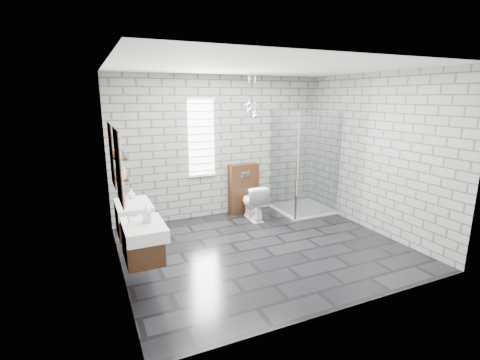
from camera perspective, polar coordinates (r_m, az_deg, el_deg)
floor at (r=5.56m, az=3.87°, el=-11.06°), size 4.20×3.60×0.02m
ceiling at (r=5.07m, az=4.39°, el=18.11°), size 4.20×3.60×0.02m
wall_back at (r=6.77m, az=-3.17°, el=5.44°), size 4.20×0.02×2.70m
wall_front at (r=3.70m, az=17.49°, el=-2.05°), size 4.20×0.02×2.70m
wall_left at (r=4.56m, az=-19.95°, el=0.66°), size 0.02×3.60×2.70m
wall_right at (r=6.41m, az=21.03°, el=4.10°), size 0.02×3.60×2.70m
vanity_left at (r=4.30m, az=-16.06°, el=-8.12°), size 0.47×0.70×1.57m
vanity_right at (r=5.13m, az=-17.54°, el=-4.66°), size 0.47×0.70×1.57m
shelf_lower at (r=4.52m, az=-18.86°, el=0.25°), size 0.14×0.30×0.03m
shelf_upper at (r=4.48m, az=-19.11°, el=3.49°), size 0.14×0.30×0.03m
window at (r=6.59m, az=-6.37°, el=6.91°), size 0.56×0.05×1.48m
cistern_panel at (r=7.01m, az=0.56°, el=-1.36°), size 0.60×0.20×1.00m
flush_plate at (r=6.85m, az=0.93°, el=0.87°), size 0.18×0.01×0.12m
shower_enclosure at (r=7.09m, az=10.19°, el=-1.38°), size 1.00×1.00×2.03m
pendant_cluster at (r=6.47m, az=1.88°, el=11.47°), size 0.26×0.26×0.79m
toilet at (r=6.66m, az=2.21°, el=-3.63°), size 0.42×0.69×0.68m
soap_bottle_a at (r=4.27m, az=-15.09°, el=-5.33°), size 0.11×0.11×0.22m
soap_bottle_b at (r=5.32m, az=-17.49°, el=-2.12°), size 0.15×0.15×0.15m
soap_bottle_c at (r=4.40m, az=-18.70°, el=1.36°), size 0.08×0.08×0.19m
vase at (r=4.58m, az=-19.19°, el=4.53°), size 0.12×0.12×0.10m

